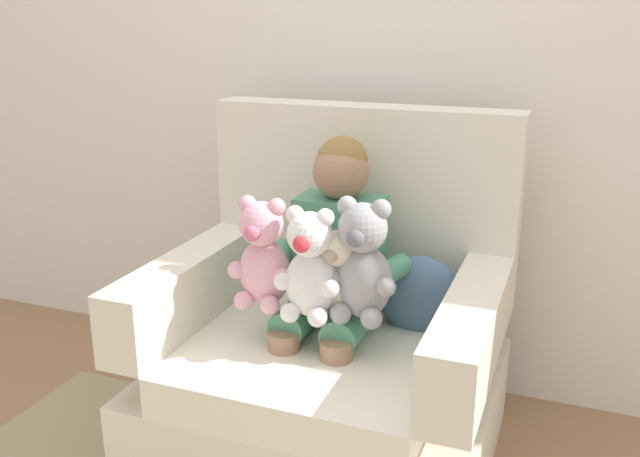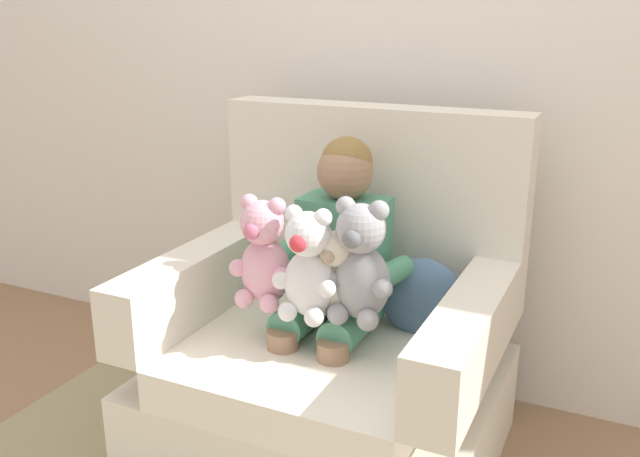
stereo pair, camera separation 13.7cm
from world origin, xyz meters
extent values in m
plane|color=#936D4C|center=(0.00, 0.00, 0.00)|extent=(8.00, 8.00, 0.00)
cube|color=silver|center=(0.00, 0.63, 1.30)|extent=(6.00, 0.10, 2.60)
cube|color=silver|center=(0.00, 0.00, 0.15)|extent=(1.01, 0.85, 0.29)
cube|color=white|center=(0.00, -0.07, 0.35)|extent=(0.73, 0.71, 0.12)
cube|color=silver|center=(0.00, 0.36, 0.74)|extent=(1.01, 0.14, 0.64)
cube|color=silver|center=(-0.44, -0.07, 0.52)|extent=(0.14, 0.71, 0.21)
cube|color=silver|center=(0.44, -0.07, 0.52)|extent=(0.14, 0.71, 0.21)
cube|color=#4C9370|center=(0.00, 0.13, 0.64)|extent=(0.26, 0.16, 0.34)
sphere|color=#9E7556|center=(0.00, 0.13, 0.89)|extent=(0.17, 0.17, 0.17)
sphere|color=olive|center=(0.00, 0.14, 0.92)|extent=(0.16, 0.16, 0.16)
cylinder|color=#4C9370|center=(-0.08, 0.00, 0.47)|extent=(0.11, 0.26, 0.11)
cylinder|color=#9E7556|center=(-0.08, -0.13, 0.32)|extent=(0.09, 0.09, 0.30)
cylinder|color=#4C9370|center=(0.08, 0.00, 0.47)|extent=(0.11, 0.26, 0.11)
cylinder|color=#9E7556|center=(0.08, -0.13, 0.32)|extent=(0.09, 0.09, 0.30)
cylinder|color=#4C9370|center=(-0.16, 0.01, 0.62)|extent=(0.13, 0.27, 0.07)
cylinder|color=#4C9370|center=(0.16, 0.01, 0.62)|extent=(0.13, 0.27, 0.07)
ellipsoid|color=silver|center=(0.06, -0.07, 0.60)|extent=(0.12, 0.10, 0.16)
sphere|color=silver|center=(0.06, -0.08, 0.72)|extent=(0.10, 0.10, 0.10)
sphere|color=tan|center=(0.06, -0.12, 0.71)|extent=(0.04, 0.04, 0.04)
sphere|color=silver|center=(0.03, -0.07, 0.76)|extent=(0.04, 0.04, 0.04)
sphere|color=silver|center=(0.01, -0.10, 0.61)|extent=(0.04, 0.04, 0.04)
sphere|color=silver|center=(0.03, -0.11, 0.54)|extent=(0.04, 0.04, 0.04)
sphere|color=silver|center=(0.10, -0.07, 0.76)|extent=(0.04, 0.04, 0.04)
sphere|color=silver|center=(0.12, -0.10, 0.61)|extent=(0.04, 0.04, 0.04)
sphere|color=silver|center=(0.10, -0.11, 0.54)|extent=(0.04, 0.04, 0.04)
ellipsoid|color=#9E9EA3|center=(0.14, -0.06, 0.63)|extent=(0.16, 0.14, 0.21)
sphere|color=#9E9EA3|center=(0.14, -0.08, 0.79)|extent=(0.14, 0.14, 0.14)
sphere|color=slate|center=(0.14, -0.14, 0.78)|extent=(0.05, 0.05, 0.05)
sphere|color=#9E9EA3|center=(0.09, -0.07, 0.84)|extent=(0.05, 0.05, 0.05)
sphere|color=#9E9EA3|center=(0.06, -0.11, 0.64)|extent=(0.05, 0.05, 0.05)
sphere|color=#9E9EA3|center=(0.09, -0.13, 0.55)|extent=(0.06, 0.06, 0.06)
sphere|color=#9E9EA3|center=(0.18, -0.07, 0.84)|extent=(0.05, 0.05, 0.05)
sphere|color=#9E9EA3|center=(0.21, -0.11, 0.64)|extent=(0.05, 0.05, 0.05)
sphere|color=#9E9EA3|center=(0.18, -0.13, 0.55)|extent=(0.06, 0.06, 0.06)
ellipsoid|color=#EAA8BC|center=(-0.16, -0.08, 0.62)|extent=(0.15, 0.13, 0.20)
sphere|color=#EAA8BC|center=(-0.16, -0.10, 0.77)|extent=(0.13, 0.13, 0.13)
sphere|color=#CC6684|center=(-0.16, -0.15, 0.76)|extent=(0.05, 0.05, 0.05)
sphere|color=#EAA8BC|center=(-0.20, -0.09, 0.82)|extent=(0.05, 0.05, 0.05)
sphere|color=#EAA8BC|center=(-0.23, -0.12, 0.63)|extent=(0.05, 0.05, 0.05)
sphere|color=#EAA8BC|center=(-0.20, -0.14, 0.55)|extent=(0.06, 0.06, 0.06)
sphere|color=#EAA8BC|center=(-0.11, -0.09, 0.82)|extent=(0.05, 0.05, 0.05)
sphere|color=#EAA8BC|center=(-0.09, -0.12, 0.63)|extent=(0.05, 0.05, 0.05)
sphere|color=#EAA8BC|center=(-0.12, -0.14, 0.55)|extent=(0.06, 0.06, 0.06)
ellipsoid|color=white|center=(0.00, -0.11, 0.62)|extent=(0.15, 0.13, 0.19)
sphere|color=white|center=(0.00, -0.12, 0.77)|extent=(0.13, 0.13, 0.13)
sphere|color=#DB333D|center=(0.00, -0.18, 0.76)|extent=(0.05, 0.05, 0.05)
sphere|color=white|center=(-0.05, -0.12, 0.82)|extent=(0.05, 0.05, 0.05)
sphere|color=white|center=(-0.07, -0.15, 0.63)|extent=(0.05, 0.05, 0.05)
sphere|color=white|center=(-0.04, -0.17, 0.55)|extent=(0.06, 0.06, 0.06)
sphere|color=white|center=(0.04, -0.12, 0.82)|extent=(0.05, 0.05, 0.05)
sphere|color=white|center=(0.07, -0.15, 0.63)|extent=(0.05, 0.05, 0.05)
sphere|color=white|center=(0.04, -0.17, 0.55)|extent=(0.06, 0.06, 0.06)
ellipsoid|color=slate|center=(0.25, 0.16, 0.51)|extent=(0.27, 0.13, 0.26)
camera|label=1|loc=(0.66, -1.75, 1.34)|focal=38.51mm
camera|label=2|loc=(0.79, -1.70, 1.34)|focal=38.51mm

